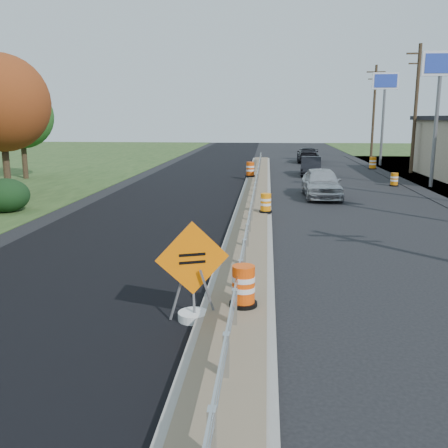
# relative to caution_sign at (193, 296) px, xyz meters

# --- Properties ---
(ground) EXTENTS (140.00, 140.00, 0.00)m
(ground) POSITION_rel_caution_sign_xyz_m (0.90, 5.37, -0.54)
(ground) COLOR black
(ground) RESTS_ON ground
(milled_overlay) EXTENTS (7.20, 120.00, 0.01)m
(milled_overlay) POSITION_rel_caution_sign_xyz_m (-3.50, 15.37, -0.53)
(milled_overlay) COLOR black
(milled_overlay) RESTS_ON ground
(median) EXTENTS (1.60, 55.00, 0.23)m
(median) POSITION_rel_caution_sign_xyz_m (0.90, 13.37, -0.43)
(median) COLOR gray
(median) RESTS_ON ground
(guardrail) EXTENTS (0.10, 46.15, 0.72)m
(guardrail) POSITION_rel_caution_sign_xyz_m (0.90, 14.37, 0.19)
(guardrail) COLOR silver
(guardrail) RESTS_ON median
(pylon_sign_mid) EXTENTS (2.20, 0.30, 7.90)m
(pylon_sign_mid) POSITION_rel_caution_sign_xyz_m (11.40, 21.37, 5.94)
(pylon_sign_mid) COLOR slate
(pylon_sign_mid) RESTS_ON ground
(pylon_sign_north) EXTENTS (2.20, 0.30, 7.90)m
(pylon_sign_north) POSITION_rel_caution_sign_xyz_m (11.40, 35.37, 5.94)
(pylon_sign_north) COLOR slate
(pylon_sign_north) RESTS_ON ground
(utility_pole_nmid) EXTENTS (1.90, 0.26, 9.40)m
(utility_pole_nmid) POSITION_rel_caution_sign_xyz_m (12.40, 29.37, 4.40)
(utility_pole_nmid) COLOR #473523
(utility_pole_nmid) RESTS_ON ground
(utility_pole_north) EXTENTS (1.90, 0.26, 9.40)m
(utility_pole_north) POSITION_rel_caution_sign_xyz_m (12.40, 44.37, 4.40)
(utility_pole_north) COLOR #473523
(utility_pole_north) RESTS_ON ground
(hedge_north) EXTENTS (2.09, 2.09, 1.52)m
(hedge_north) POSITION_rel_caution_sign_xyz_m (-10.10, 11.37, 0.22)
(hedge_north) COLOR black
(hedge_north) RESTS_ON ground
(tree_near_red) EXTENTS (4.95, 4.95, 7.35)m
(tree_near_red) POSITION_rel_caution_sign_xyz_m (-12.10, 15.37, 4.33)
(tree_near_red) COLOR #473523
(tree_near_red) RESTS_ON ground
(tree_near_back) EXTENTS (4.29, 4.29, 6.37)m
(tree_near_back) POSITION_rel_caution_sign_xyz_m (-15.10, 23.37, 3.67)
(tree_near_back) COLOR #473523
(tree_near_back) RESTS_ON ground
(caution_sign) EXTENTS (1.45, 0.64, 2.11)m
(caution_sign) POSITION_rel_caution_sign_xyz_m (0.00, 0.00, 0.00)
(caution_sign) COLOR white
(caution_sign) RESTS_ON ground
(barrel_median_near) EXTENTS (0.60, 0.60, 0.88)m
(barrel_median_near) POSITION_rel_caution_sign_xyz_m (1.02, 0.34, 0.11)
(barrel_median_near) COLOR black
(barrel_median_near) RESTS_ON median
(barrel_median_mid) EXTENTS (0.55, 0.55, 0.80)m
(barrel_median_mid) POSITION_rel_caution_sign_xyz_m (1.45, 11.09, 0.08)
(barrel_median_mid) COLOR black
(barrel_median_mid) RESTS_ON median
(barrel_median_far) EXTENTS (0.67, 0.67, 0.98)m
(barrel_median_far) POSITION_rel_caution_sign_xyz_m (0.35, 24.09, 0.16)
(barrel_median_far) COLOR black
(barrel_median_far) RESTS_ON median
(barrel_shoulder_mid) EXTENTS (0.55, 0.55, 0.81)m
(barrel_shoulder_mid) POSITION_rel_caution_sign_xyz_m (9.32, 21.76, -0.15)
(barrel_shoulder_mid) COLOR black
(barrel_shoulder_mid) RESTS_ON ground
(barrel_shoulder_far) EXTENTS (0.68, 0.68, 1.00)m
(barrel_shoulder_far) POSITION_rel_caution_sign_xyz_m (10.10, 32.14, -0.06)
(barrel_shoulder_far) COLOR black
(barrel_shoulder_far) RESTS_ON ground
(car_silver) EXTENTS (1.94, 4.64, 1.57)m
(car_silver) POSITION_rel_caution_sign_xyz_m (4.35, 16.80, 0.25)
(car_silver) COLOR silver
(car_silver) RESTS_ON ground
(car_dark_mid) EXTENTS (1.75, 4.16, 1.34)m
(car_dark_mid) POSITION_rel_caution_sign_xyz_m (4.68, 27.28, 0.13)
(car_dark_mid) COLOR black
(car_dark_mid) RESTS_ON ground
(car_dark_far) EXTENTS (2.21, 4.97, 1.42)m
(car_dark_far) POSITION_rel_caution_sign_xyz_m (5.30, 38.21, 0.17)
(car_dark_far) COLOR black
(car_dark_far) RESTS_ON ground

